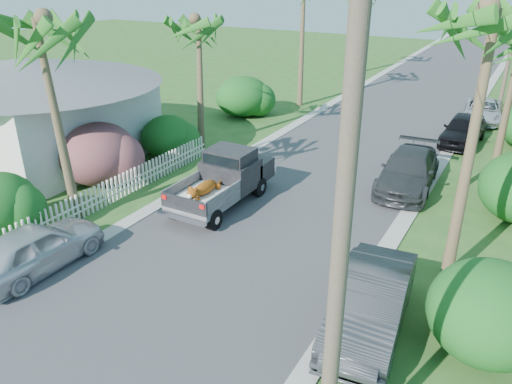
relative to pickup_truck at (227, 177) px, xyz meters
The scene contains 21 objects.
ground 7.51m from the pickup_truck, 72.81° to the right, with size 120.00×120.00×0.00m, color #28541F.
road 18.05m from the pickup_truck, 82.99° to the left, with size 8.00×100.00×0.02m, color #38383A.
curb_left 18.04m from the pickup_truck, 96.70° to the left, with size 0.60×100.00×0.06m, color #A5A39E.
curb_right 19.06m from the pickup_truck, 70.03° to the left, with size 0.60×100.00×0.06m, color #A5A39E.
pickup_truck is the anchor object (origin of this frame).
parked_car_rn 8.58m from the pickup_truck, 32.93° to the right, with size 1.64×4.70×1.55m, color #2E3033.
parked_car_rm 7.50m from the pickup_truck, 39.29° to the left, with size 2.07×5.10×1.48m, color #2E3133.
parked_car_rf 13.66m from the pickup_truck, 59.91° to the left, with size 1.77×4.41×1.50m, color black.
parked_car_rd 18.32m from the pickup_truck, 66.85° to the left, with size 2.08×4.50×1.25m, color silver.
parked_car_ln 7.32m from the pickup_truck, 108.96° to the right, with size 1.72×4.29×1.46m, color #BBBCC3.
palm_l_a 8.25m from the pickup_truck, 134.20° to the right, with size 4.40×4.40×8.20m.
palm_l_b 8.45m from the pickup_truck, 133.27° to the left, with size 4.40×4.40×7.40m.
palm_r_a 10.71m from the pickup_truck, ahead, with size 4.40×4.40×8.70m.
shrub_l_b 5.72m from the pickup_truck, 168.76° to the right, with size 3.00×3.30×2.60m, color #B41961.
shrub_l_c 5.95m from the pickup_truck, 150.96° to the left, with size 2.40×2.64×2.00m, color #15491A.
shrub_l_d 12.34m from the pickup_truck, 118.05° to the left, with size 3.20×3.52×2.40m, color #15491A.
shrub_r_a 10.63m from the pickup_truck, 22.77° to the right, with size 2.80×3.08×2.30m, color #15491A.
picket_fence 4.16m from the pickup_truck, 157.00° to the right, with size 0.10×11.00×1.00m, color white.
house_left 10.86m from the pickup_truck, behind, with size 9.00×8.00×4.60m.
utility_pole_a 12.52m from the pickup_truck, 49.44° to the right, with size 1.60×0.26×9.00m.
utility_pole_b 10.41m from the pickup_truck, 37.04° to the left, with size 1.60×0.26×9.00m.
Camera 1 is at (7.51, -7.75, 8.40)m, focal length 35.00 mm.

